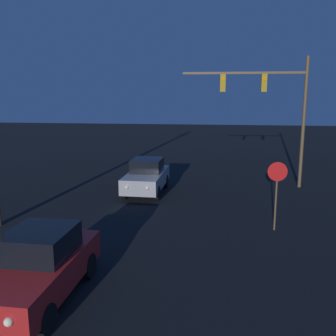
# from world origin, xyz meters

# --- Properties ---
(car_near) EXTENTS (1.84, 4.17, 1.70)m
(car_near) POSITION_xyz_m (-2.33, 6.14, 0.84)
(car_near) COLOR #B21E1E
(car_near) RESTS_ON ground_plane
(car_far) EXTENTS (1.85, 4.17, 1.70)m
(car_far) POSITION_xyz_m (-1.61, 16.35, 0.84)
(car_far) COLOR #99999E
(car_far) RESTS_ON ground_plane
(traffic_signal_mast) EXTENTS (6.41, 0.30, 6.80)m
(traffic_signal_mast) POSITION_xyz_m (4.67, 18.54, 4.57)
(traffic_signal_mast) COLOR brown
(traffic_signal_mast) RESTS_ON ground_plane
(stop_sign) EXTENTS (0.69, 0.07, 2.54)m
(stop_sign) POSITION_xyz_m (4.02, 11.70, 1.76)
(stop_sign) COLOR brown
(stop_sign) RESTS_ON ground_plane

